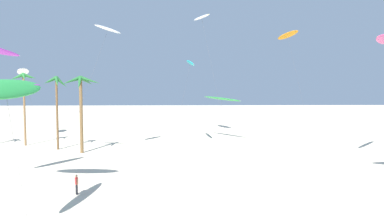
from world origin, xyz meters
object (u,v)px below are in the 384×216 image
at_px(palm_tree_3, 80,91).
at_px(palm_tree_2, 24,84).
at_px(flying_kite_0, 190,63).
at_px(flying_kite_9, 108,29).
at_px(flying_kite_3, 222,99).
at_px(flying_kite_6, 202,17).
at_px(person_mid_field, 77,184).
at_px(flying_kite_8, 5,89).
at_px(flying_kite_4, 23,72).
at_px(palm_tree_1, 56,89).
at_px(flying_kite_11, 288,35).

bearing_deg(palm_tree_3, palm_tree_2, 149.56).
height_order(flying_kite_0, flying_kite_9, flying_kite_9).
relative_size(flying_kite_3, flying_kite_6, 0.35).
distance_m(flying_kite_0, person_mid_field, 28.06).
height_order(palm_tree_2, flying_kite_9, flying_kite_9).
distance_m(flying_kite_0, flying_kite_9, 13.05).
height_order(flying_kite_3, flying_kite_8, flying_kite_8).
distance_m(palm_tree_2, flying_kite_4, 8.73).
relative_size(palm_tree_1, flying_kite_3, 1.41).
bearing_deg(flying_kite_3, palm_tree_2, -170.98).
height_order(palm_tree_1, flying_kite_8, palm_tree_1).
xyz_separation_m(flying_kite_8, flying_kite_11, (28.86, 38.27, 8.74)).
relative_size(flying_kite_9, flying_kite_11, 0.93).
distance_m(palm_tree_1, flying_kite_6, 26.16).
distance_m(flying_kite_3, flying_kite_9, 21.84).
bearing_deg(flying_kite_9, flying_kite_8, -92.10).
bearing_deg(palm_tree_1, flying_kite_11, 16.54).
relative_size(palm_tree_2, flying_kite_3, 1.49).
xyz_separation_m(palm_tree_1, flying_kite_3, (24.24, 8.20, -1.76)).
distance_m(flying_kite_0, flying_kite_3, 9.25).
bearing_deg(flying_kite_6, flying_kite_9, -135.73).
distance_m(flying_kite_0, flying_kite_8, 33.23).
relative_size(palm_tree_2, flying_kite_8, 1.12).
bearing_deg(flying_kite_11, person_mid_field, -131.01).
height_order(flying_kite_0, person_mid_field, flying_kite_0).
bearing_deg(palm_tree_2, flying_kite_4, 114.56).
distance_m(flying_kite_11, person_mid_field, 44.36).
relative_size(flying_kite_3, flying_kite_8, 0.75).
relative_size(palm_tree_1, person_mid_field, 6.13).
bearing_deg(flying_kite_11, palm_tree_1, -163.46).
bearing_deg(flying_kite_9, flying_kite_11, 25.26).
xyz_separation_m(flying_kite_9, flying_kite_11, (27.94, 13.18, 1.19)).
distance_m(flying_kite_4, flying_kite_8, 42.17).
xyz_separation_m(flying_kite_6, flying_kite_11, (14.87, 0.44, -2.87)).
bearing_deg(flying_kite_6, palm_tree_1, -154.04).
height_order(palm_tree_2, flying_kite_11, flying_kite_11).
xyz_separation_m(palm_tree_1, palm_tree_2, (-6.05, 3.39, 0.67)).
xyz_separation_m(palm_tree_2, flying_kite_11, (41.85, 7.24, 8.41)).
bearing_deg(person_mid_field, flying_kite_11, 48.99).
distance_m(flying_kite_4, flying_kite_11, 45.80).
height_order(flying_kite_3, flying_kite_9, flying_kite_9).
bearing_deg(flying_kite_6, palm_tree_3, -142.79).
xyz_separation_m(palm_tree_2, flying_kite_9, (13.92, -5.94, 7.22)).
height_order(palm_tree_3, flying_kite_11, flying_kite_11).
height_order(flying_kite_0, flying_kite_8, flying_kite_0).
relative_size(flying_kite_8, person_mid_field, 5.78).
height_order(palm_tree_3, flying_kite_4, flying_kite_4).
xyz_separation_m(palm_tree_3, person_mid_field, (4.73, -17.78, -7.33)).
xyz_separation_m(flying_kite_3, flying_kite_4, (-33.82, 2.89, 4.57)).
relative_size(palm_tree_1, flying_kite_11, 0.56).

